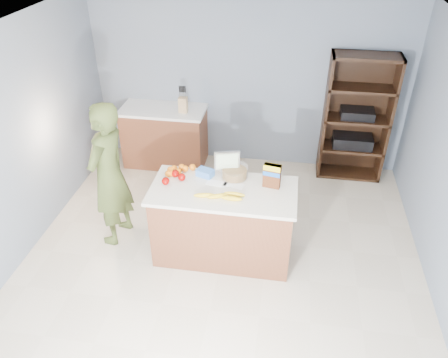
# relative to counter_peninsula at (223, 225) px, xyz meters

# --- Properties ---
(floor) EXTENTS (4.50, 5.00, 0.02)m
(floor) POSITION_rel_counter_peninsula_xyz_m (0.00, -0.30, -0.42)
(floor) COLOR beige
(floor) RESTS_ON ground
(walls) EXTENTS (4.52, 5.02, 2.51)m
(walls) POSITION_rel_counter_peninsula_xyz_m (0.00, -0.30, 1.24)
(walls) COLOR slate
(walls) RESTS_ON ground
(counter_peninsula) EXTENTS (1.56, 0.76, 0.90)m
(counter_peninsula) POSITION_rel_counter_peninsula_xyz_m (0.00, 0.00, 0.00)
(counter_peninsula) COLOR brown
(counter_peninsula) RESTS_ON ground
(back_cabinet) EXTENTS (1.24, 0.62, 0.90)m
(back_cabinet) POSITION_rel_counter_peninsula_xyz_m (-1.20, 1.90, 0.04)
(back_cabinet) COLOR brown
(back_cabinet) RESTS_ON ground
(shelving_unit) EXTENTS (0.90, 0.40, 1.80)m
(shelving_unit) POSITION_rel_counter_peninsula_xyz_m (1.55, 2.05, 0.45)
(shelving_unit) COLOR black
(shelving_unit) RESTS_ON ground
(person) EXTENTS (0.51, 0.70, 1.75)m
(person) POSITION_rel_counter_peninsula_xyz_m (-1.32, 0.11, 0.46)
(person) COLOR #425023
(person) RESTS_ON ground
(knife_block) EXTENTS (0.12, 0.10, 0.31)m
(knife_block) POSITION_rel_counter_peninsula_xyz_m (-0.88, 1.84, 0.60)
(knife_block) COLOR tan
(knife_block) RESTS_ON back_cabinet
(envelopes) EXTENTS (0.43, 0.16, 0.00)m
(envelopes) POSITION_rel_counter_peninsula_xyz_m (0.00, 0.10, 0.49)
(envelopes) COLOR white
(envelopes) RESTS_ON counter_peninsula
(bananas) EXTENTS (0.53, 0.16, 0.05)m
(bananas) POSITION_rel_counter_peninsula_xyz_m (0.01, -0.15, 0.51)
(bananas) COLOR yellow
(bananas) RESTS_ON counter_peninsula
(apples) EXTENTS (0.24, 0.25, 0.09)m
(apples) POSITION_rel_counter_peninsula_xyz_m (-0.55, 0.08, 0.53)
(apples) COLOR #8C0502
(apples) RESTS_ON counter_peninsula
(oranges) EXTENTS (0.31, 0.25, 0.07)m
(oranges) POSITION_rel_counter_peninsula_xyz_m (-0.55, 0.24, 0.52)
(oranges) COLOR orange
(oranges) RESTS_ON counter_peninsula
(blue_carton) EXTENTS (0.21, 0.17, 0.08)m
(blue_carton) POSITION_rel_counter_peninsula_xyz_m (-0.24, 0.23, 0.52)
(blue_carton) COLOR blue
(blue_carton) RESTS_ON counter_peninsula
(salad_bowl) EXTENTS (0.30, 0.30, 0.13)m
(salad_bowl) POSITION_rel_counter_peninsula_xyz_m (0.08, 0.26, 0.54)
(salad_bowl) COLOR #267219
(salad_bowl) RESTS_ON counter_peninsula
(tv) EXTENTS (0.28, 0.12, 0.28)m
(tv) POSITION_rel_counter_peninsula_xyz_m (-0.01, 0.31, 0.64)
(tv) COLOR silver
(tv) RESTS_ON counter_peninsula
(cereal_box) EXTENTS (0.19, 0.10, 0.27)m
(cereal_box) POSITION_rel_counter_peninsula_xyz_m (0.50, 0.13, 0.64)
(cereal_box) COLOR #592B14
(cereal_box) RESTS_ON counter_peninsula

